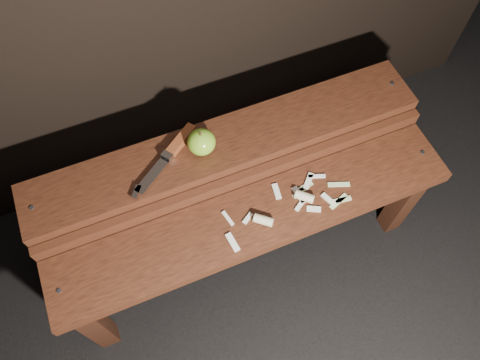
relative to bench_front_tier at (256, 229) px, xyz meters
name	(u,v)px	position (x,y,z in m)	size (l,w,h in m)	color
ground	(246,252)	(0.00, 0.06, -0.35)	(60.00, 60.00, 0.00)	black
bench_front_tier	(256,229)	(0.00, 0.00, 0.00)	(1.20, 0.20, 0.42)	black
bench_rear_tier	(227,158)	(0.00, 0.23, 0.06)	(1.20, 0.21, 0.50)	black
apple	(201,142)	(-0.07, 0.23, 0.18)	(0.08, 0.08, 0.08)	#74A221
knife	(174,149)	(-0.15, 0.26, 0.16)	(0.24, 0.18, 0.02)	brown
apple_scraps	(290,204)	(0.11, 0.00, 0.07)	(0.40, 0.15, 0.03)	beige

